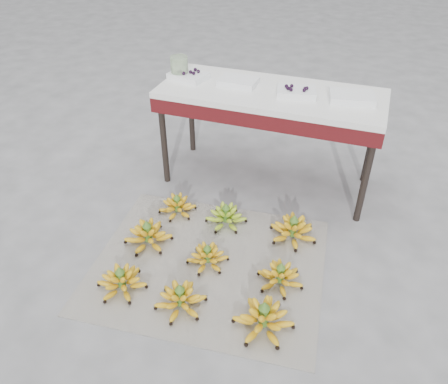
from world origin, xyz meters
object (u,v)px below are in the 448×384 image
(bunch_front_center, at_px, (181,299))
(tray_far_left, at_px, (189,76))
(bunch_back_right, at_px, (293,230))
(tray_far_right, at_px, (352,97))
(bunch_mid_left, at_px, (148,235))
(bunch_mid_center, at_px, (208,257))
(bunch_front_left, at_px, (122,281))
(bunch_mid_right, at_px, (280,276))
(newspaper_mat, at_px, (209,264))
(bunch_front_right, at_px, (263,319))
(bunch_back_left, at_px, (177,206))
(glass_jar, at_px, (179,67))
(bunch_back_center, at_px, (226,216))
(tray_right, at_px, (296,92))
(vendor_table, at_px, (270,102))
(tray_left, at_px, (238,81))

(bunch_front_center, bearing_deg, tray_far_left, 106.46)
(bunch_back_right, distance_m, tray_far_right, 0.86)
(bunch_mid_left, xyz_separation_m, bunch_mid_center, (0.39, -0.04, -0.01))
(bunch_front_left, xyz_separation_m, bunch_mid_right, (0.76, 0.31, -0.00))
(newspaper_mat, distance_m, bunch_front_left, 0.48)
(bunch_front_center, bearing_deg, bunch_front_left, 175.22)
(bunch_front_right, height_order, bunch_mid_left, bunch_front_right)
(bunch_back_left, height_order, glass_jar, glass_jar)
(tray_far_left, bearing_deg, bunch_front_left, -84.20)
(bunch_front_center, bearing_deg, bunch_mid_left, 131.48)
(bunch_front_center, bearing_deg, bunch_back_center, 86.37)
(bunch_mid_center, bearing_deg, newspaper_mat, -28.35)
(tray_right, bearing_deg, vendor_table, 175.99)
(bunch_mid_right, relative_size, tray_far_left, 1.08)
(bunch_front_right, distance_m, bunch_back_center, 0.79)
(bunch_mid_left, xyz_separation_m, tray_right, (0.63, 0.86, 0.63))
(bunch_front_left, bearing_deg, bunch_front_right, 6.91)
(bunch_mid_center, height_order, bunch_back_left, bunch_back_left)
(bunch_mid_center, relative_size, tray_far_left, 0.87)
(bunch_mid_left, distance_m, tray_far_left, 1.09)
(glass_jar, bearing_deg, bunch_back_right, -30.31)
(bunch_front_left, relative_size, tray_far_right, 0.97)
(bunch_front_left, distance_m, tray_far_left, 1.40)
(bunch_mid_center, xyz_separation_m, tray_far_right, (0.57, 0.93, 0.64))
(vendor_table, xyz_separation_m, tray_right, (0.16, -0.01, 0.10))
(newspaper_mat, bearing_deg, tray_right, 75.29)
(vendor_table, relative_size, tray_far_right, 4.84)
(bunch_front_center, bearing_deg, bunch_front_right, -1.37)
(bunch_mid_center, bearing_deg, tray_left, 96.82)
(tray_right, bearing_deg, bunch_front_right, -82.55)
(bunch_front_left, height_order, tray_left, tray_left)
(tray_far_left, height_order, tray_far_right, tray_far_left)
(bunch_front_right, distance_m, bunch_back_left, 1.01)
(bunch_back_right, xyz_separation_m, tray_far_right, (0.17, 0.56, 0.63))
(bunch_back_right, distance_m, tray_right, 0.84)
(tray_far_left, xyz_separation_m, tray_far_right, (1.05, 0.00, 0.00))
(bunch_mid_center, height_order, bunch_back_center, bunch_back_center)
(bunch_mid_left, bearing_deg, newspaper_mat, -12.92)
(bunch_back_left, distance_m, tray_far_right, 1.26)
(bunch_mid_left, xyz_separation_m, bunch_back_center, (0.37, 0.32, -0.01))
(bunch_back_right, bearing_deg, bunch_back_left, -167.41)
(newspaper_mat, xyz_separation_m, bunch_front_right, (0.39, -0.31, 0.06))
(bunch_front_right, height_order, bunch_mid_center, bunch_front_right)
(vendor_table, bearing_deg, tray_right, -4.01)
(bunch_mid_right, xyz_separation_m, tray_right, (-0.17, 0.91, 0.64))
(bunch_front_center, xyz_separation_m, tray_right, (0.26, 1.23, 0.64))
(tray_far_left, bearing_deg, vendor_table, -1.24)
(newspaper_mat, relative_size, tray_far_right, 4.30)
(bunch_front_left, height_order, bunch_mid_center, bunch_front_left)
(bunch_mid_left, bearing_deg, bunch_mid_right, -10.42)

